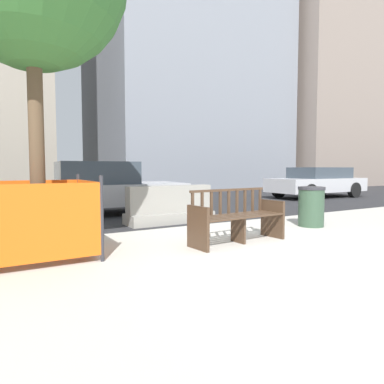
# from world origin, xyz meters

# --- Properties ---
(ground_plane) EXTENTS (200.00, 200.00, 0.00)m
(ground_plane) POSITION_xyz_m (0.00, 0.00, 0.00)
(ground_plane) COLOR #B7B2A8
(street_asphalt) EXTENTS (120.00, 12.00, 0.01)m
(street_asphalt) POSITION_xyz_m (0.00, 8.70, 0.00)
(street_asphalt) COLOR #28282B
(street_asphalt) RESTS_ON ground
(street_bench) EXTENTS (1.73, 0.65, 0.88)m
(street_bench) POSITION_xyz_m (-0.13, 0.86, 0.40)
(street_bench) COLOR #473323
(street_bench) RESTS_ON ground
(jersey_barrier_centre) EXTENTS (2.01, 0.71, 0.84)m
(jersey_barrier_centre) POSITION_xyz_m (-0.16, 3.25, 0.34)
(jersey_barrier_centre) COLOR gray
(jersey_barrier_centre) RESTS_ON ground
(construction_fence) EXTENTS (1.41, 1.41, 1.13)m
(construction_fence) POSITION_xyz_m (-3.05, 1.52, 0.57)
(construction_fence) COLOR #2D2D33
(construction_fence) RESTS_ON ground
(car_sedan_mid) EXTENTS (4.44, 2.20, 1.40)m
(car_sedan_mid) POSITION_xyz_m (-1.05, 5.56, 0.69)
(car_sedan_mid) COLOR #B7B7BC
(car_sedan_mid) RESTS_ON ground
(car_sedan_far) EXTENTS (4.40, 1.88, 1.28)m
(car_sedan_far) POSITION_xyz_m (8.31, 6.19, 0.66)
(car_sedan_far) COLOR #B7B7BC
(car_sedan_far) RESTS_ON ground
(trash_bin) EXTENTS (0.55, 0.55, 0.84)m
(trash_bin) POSITION_xyz_m (2.22, 1.34, 0.42)
(trash_bin) COLOR #334C38
(trash_bin) RESTS_ON ground
(building_far_right) EXTENTS (15.08, 11.18, 30.29)m
(building_far_right) POSITION_xyz_m (21.02, 16.18, 15.14)
(building_far_right) COLOR gray
(building_far_right) RESTS_ON ground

